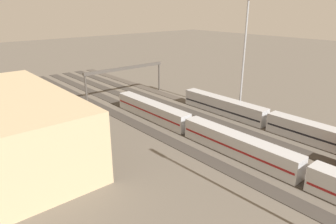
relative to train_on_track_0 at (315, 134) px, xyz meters
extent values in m
plane|color=#60594F|center=(22.02, 10.00, -2.09)|extent=(400.00, 400.00, 0.00)
cube|color=#4C443D|center=(22.02, 0.00, -2.03)|extent=(140.00, 2.80, 0.12)
cube|color=#3D3833|center=(22.02, 5.00, -2.03)|extent=(140.00, 2.80, 0.12)
cube|color=#3D3833|center=(22.02, 10.00, -2.03)|extent=(140.00, 2.80, 0.12)
cube|color=#3D3833|center=(22.02, 15.00, -2.03)|extent=(140.00, 2.80, 0.12)
cube|color=#3D3833|center=(22.02, 20.00, -2.03)|extent=(140.00, 2.80, 0.12)
cube|color=#B7BABF|center=(-2.20, 0.00, -0.07)|extent=(23.00, 3.00, 3.80)
cube|color=black|center=(-2.20, 0.00, -0.24)|extent=(22.40, 3.06, 0.36)
cube|color=#B7BABF|center=(22.00, 0.00, -0.07)|extent=(23.00, 3.00, 3.80)
cube|color=black|center=(22.00, 0.00, -0.50)|extent=(22.40, 3.06, 0.36)
cube|color=#B7BABF|center=(6.51, 15.00, -0.07)|extent=(23.00, 3.00, 3.80)
cube|color=maroon|center=(6.51, 15.00, -0.15)|extent=(22.40, 3.06, 0.36)
cube|color=#B7BABF|center=(30.71, 15.00, -0.07)|extent=(23.00, 3.00, 3.80)
cube|color=maroon|center=(30.71, 15.00, -0.02)|extent=(22.40, 3.06, 0.36)
cylinder|color=#9EA0A5|center=(19.85, -3.61, 11.31)|extent=(0.44, 0.44, 26.80)
cylinder|color=#4C4742|center=(49.11, -2.10, 1.91)|extent=(0.50, 0.50, 8.00)
cylinder|color=#4C4742|center=(49.11, 22.10, 1.91)|extent=(0.50, 0.50, 8.00)
cube|color=#4C4742|center=(49.11, 10.00, 6.31)|extent=(0.70, 25.00, 0.80)
cube|color=tan|center=(31.59, 45.77, 3.50)|extent=(36.90, 20.07, 11.18)
camera|label=1|loc=(-21.22, 54.58, 22.65)|focal=32.03mm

